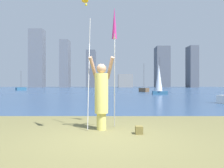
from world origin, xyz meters
name	(u,v)px	position (x,y,z in m)	size (l,w,h in m)	color
ground	(112,90)	(0.00, 50.95, -0.06)	(120.00, 138.00, 0.12)	brown
person	(102,94)	(-0.10, 0.99, 1.00)	(0.75, 0.55, 2.04)	#D8CC66
kite_flag_right	(115,27)	(0.27, 1.62, 3.03)	(0.16, 0.85, 3.61)	#B2B2B7
bag	(140,130)	(0.88, 0.49, 0.10)	(0.18, 0.20, 0.20)	olive
sailboat_0	(22,89)	(-19.87, 41.65, 0.36)	(1.76, 2.33, 4.33)	#2D6084
sailboat_2	(160,80)	(6.20, 22.11, 1.82)	(1.90, 0.97, 4.80)	#2D6084
sailboat_3	(145,90)	(5.71, 31.65, 0.38)	(1.65, 2.07, 4.99)	brown
skyline_tower_0	(38,59)	(-34.04, 91.44, 13.15)	(6.44, 4.98, 26.29)	slate
skyline_tower_1	(66,64)	(-21.34, 92.00, 10.74)	(3.97, 6.41, 21.48)	slate
skyline_tower_2	(92,69)	(-9.43, 92.75, 8.42)	(4.02, 7.82, 16.83)	#565B66
skyline_tower_3	(126,81)	(6.36, 93.41, 3.02)	(6.61, 7.58, 6.05)	gray
skyline_tower_4	(163,67)	(23.29, 92.60, 9.31)	(6.02, 7.41, 18.61)	#565B66
skyline_tower_5	(193,67)	(36.08, 89.70, 9.19)	(3.74, 6.49, 18.38)	#565B66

